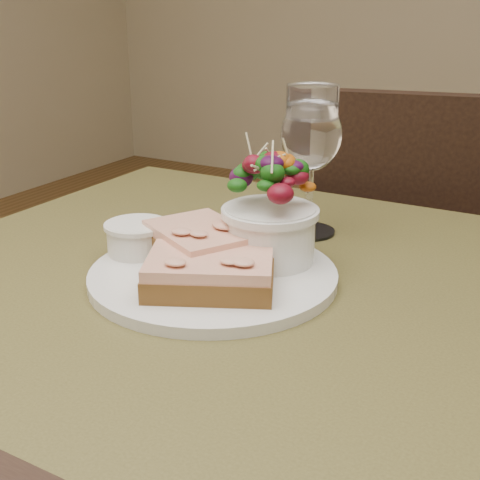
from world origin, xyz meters
The scene contains 9 objects.
cafe_table centered at (0.00, 0.00, 0.65)m, with size 0.80×0.80×0.75m.
chair_far centered at (0.07, 0.67, 0.29)m, with size 0.50×0.50×0.90m.
dinner_plate centered at (-0.03, 0.02, 0.76)m, with size 0.27×0.27×0.01m, color white.
sandwich_front centered at (-0.01, -0.02, 0.78)m, with size 0.16×0.14×0.03m.
sandwich_back centered at (-0.06, 0.04, 0.79)m, with size 0.15×0.13×0.03m.
ramekin centered at (-0.14, 0.03, 0.78)m, with size 0.07×0.07×0.04m.
salad_bowl centered at (0.01, 0.08, 0.82)m, with size 0.10×0.10×0.13m.
garnish centered at (-0.10, 0.09, 0.77)m, with size 0.05×0.04×0.02m.
wine_glass centered at (-0.01, 0.22, 0.87)m, with size 0.08×0.08×0.18m.
Camera 1 is at (0.32, -0.54, 1.04)m, focal length 50.00 mm.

